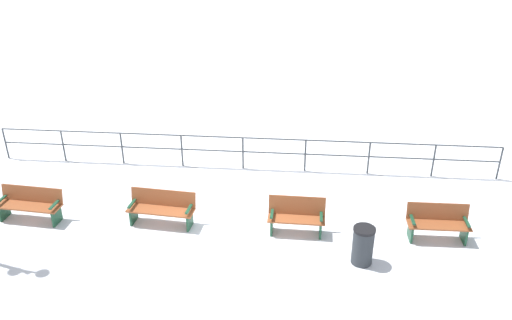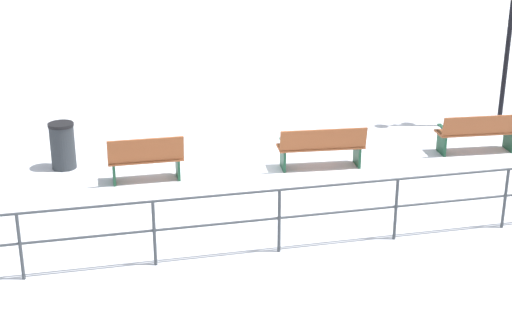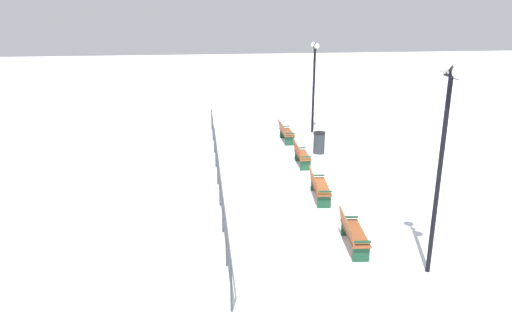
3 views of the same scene
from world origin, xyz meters
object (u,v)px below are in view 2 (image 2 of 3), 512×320
bench_second (321,146)px  trash_bin (63,146)px  bench_nearest (478,132)px  bench_third (146,158)px

bench_second → trash_bin: bearing=81.5°
bench_nearest → bench_third: size_ratio=1.21×
bench_second → bench_third: bench_third is taller
bench_second → bench_third: bearing=93.5°
bench_nearest → bench_third: bearing=94.8°
bench_nearest → bench_third: 6.73m
bench_nearest → trash_bin: (1.04, 8.23, 0.01)m
trash_bin → bench_second: bearing=-103.4°
bench_third → trash_bin: bearing=55.2°
bench_second → bench_third: 3.36m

